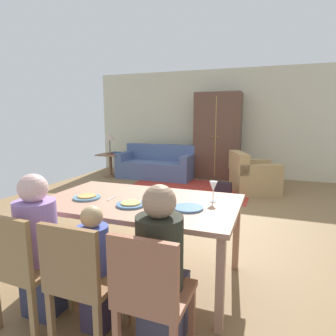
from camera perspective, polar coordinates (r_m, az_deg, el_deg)
name	(u,v)px	position (r m, az deg, el deg)	size (l,w,h in m)	color
ground_plane	(179,211)	(4.80, 2.25, -8.42)	(6.66, 6.25, 0.02)	olive
back_wall	(217,124)	(7.64, 9.65, 8.67)	(6.66, 0.10, 2.70)	beige
dining_table	(140,207)	(2.68, -5.57, -7.69)	(1.77, 1.05, 0.76)	tan
plate_near_man	(87,197)	(2.80, -15.76, -5.64)	(0.25, 0.25, 0.02)	#56849C
pizza_near_man	(87,196)	(2.80, -15.77, -5.34)	(0.17, 0.17, 0.01)	#CF9149
plate_near_child	(131,205)	(2.51, -7.37, -7.19)	(0.25, 0.25, 0.02)	teal
pizza_near_child	(131,203)	(2.50, -7.38, -6.87)	(0.17, 0.17, 0.01)	gold
plate_near_woman	(188,208)	(2.40, 4.02, -7.88)	(0.25, 0.25, 0.02)	teal
wine_glass	(213,187)	(2.60, 8.96, -3.77)	(0.07, 0.07, 0.19)	silver
fork	(112,198)	(2.74, -11.10, -5.92)	(0.02, 0.15, 0.01)	silver
knife	(160,199)	(2.69, -1.58, -6.06)	(0.01, 0.17, 0.01)	silver
dining_chair_man	(23,264)	(2.37, -26.79, -16.52)	(0.44, 0.44, 0.87)	olive
person_man	(42,250)	(2.46, -23.69, -14.67)	(0.30, 0.41, 1.11)	#30334C
dining_chair_child	(81,276)	(2.06, -16.77, -19.87)	(0.42, 0.42, 0.87)	olive
person_child	(97,272)	(2.21, -13.89, -19.33)	(0.22, 0.29, 0.92)	#362C42
dining_chair_woman	(151,292)	(1.85, -3.44, -23.26)	(0.43, 0.43, 0.87)	#955739
person_woman	(162,274)	(1.98, -1.25, -20.16)	(0.30, 0.40, 1.11)	#3F3C4D
area_rug	(188,188)	(6.22, 3.91, -4.02)	(2.60, 1.80, 0.01)	#AA3128
couch	(156,166)	(7.30, -2.29, 0.48)	(1.87, 0.86, 0.82)	#4E618C
armchair	(252,176)	(6.11, 16.28, -1.63)	(1.11, 1.11, 0.82)	tan
armoire	(218,136)	(7.26, 9.78, 6.23)	(1.10, 0.59, 2.10)	brown
side_table	(110,162)	(7.59, -11.32, 1.22)	(0.56, 0.56, 0.58)	brown
table_lamp	(110,137)	(7.52, -11.49, 5.98)	(0.26, 0.26, 0.54)	#493D35
book_lower	(116,154)	(7.49, -10.30, 2.82)	(0.22, 0.16, 0.03)	maroon
book_upper	(116,152)	(7.52, -10.17, 3.07)	(0.22, 0.16, 0.03)	#285677
handbag	(223,189)	(5.74, 10.87, -4.08)	(0.32, 0.16, 0.26)	#261E26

